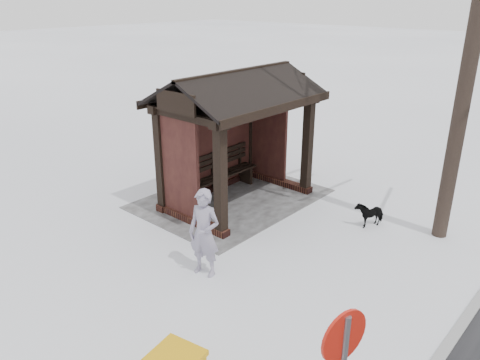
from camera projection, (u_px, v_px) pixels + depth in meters
name	position (u px, v px, depth m)	size (l,w,h in m)	color
ground	(238.00, 201.00, 11.13)	(120.00, 120.00, 0.00)	white
trampled_patch	(232.00, 199.00, 11.25)	(4.20, 3.20, 0.02)	gray
bus_shelter	(232.00, 111.00, 10.43)	(3.60, 2.40, 3.09)	#361713
pedestrian	(204.00, 233.00, 7.98)	(0.58, 0.38, 1.59)	#9089A1
dog	(370.00, 213.00, 9.90)	(0.29, 0.64, 0.54)	black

